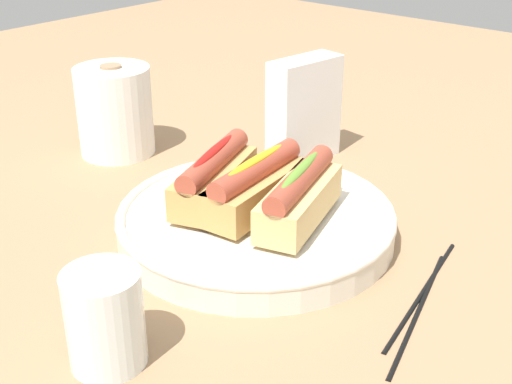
{
  "coord_description": "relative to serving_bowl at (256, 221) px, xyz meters",
  "views": [
    {
      "loc": [
        -0.54,
        -0.44,
        0.4
      ],
      "look_at": [
        -0.01,
        0.01,
        0.06
      ],
      "focal_mm": 47.83,
      "sensor_mm": 36.0,
      "label": 1
    }
  ],
  "objects": [
    {
      "name": "chopstick_far",
      "position": [
        -0.01,
        -0.22,
        -0.02
      ],
      "size": [
        0.21,
        0.06,
        0.01
      ],
      "primitive_type": "cylinder",
      "rotation": [
        0.0,
        1.57,
        0.27
      ],
      "color": "black",
      "rests_on": "ground_plane"
    },
    {
      "name": "water_glass",
      "position": [
        -0.25,
        -0.05,
        0.02
      ],
      "size": [
        0.07,
        0.07,
        0.09
      ],
      "color": "white",
      "rests_on": "ground_plane"
    },
    {
      "name": "serving_bowl",
      "position": [
        0.0,
        0.0,
        0.0
      ],
      "size": [
        0.32,
        0.32,
        0.04
      ],
      "color": "silver",
      "rests_on": "ground_plane"
    },
    {
      "name": "hotdog_front",
      "position": [
        0.01,
        -0.05,
        0.04
      ],
      "size": [
        0.16,
        0.09,
        0.06
      ],
      "color": "#DBB270",
      "rests_on": "serving_bowl"
    },
    {
      "name": "chopstick_near",
      "position": [
        0.02,
        -0.21,
        -0.02
      ],
      "size": [
        0.22,
        0.04,
        0.01
      ],
      "primitive_type": "cylinder",
      "rotation": [
        0.0,
        1.57,
        0.18
      ],
      "color": "black",
      "rests_on": "ground_plane"
    },
    {
      "name": "napkin_box",
      "position": [
        0.22,
        0.1,
        0.06
      ],
      "size": [
        0.12,
        0.06,
        0.15
      ],
      "primitive_type": "cube",
      "rotation": [
        0.0,
        0.0,
        -0.15
      ],
      "color": "white",
      "rests_on": "ground_plane"
    },
    {
      "name": "hotdog_back",
      "position": [
        -0.0,
        -0.0,
        0.04
      ],
      "size": [
        0.15,
        0.07,
        0.06
      ],
      "color": "tan",
      "rests_on": "serving_bowl"
    },
    {
      "name": "paper_towel_roll",
      "position": [
        0.06,
        0.32,
        0.05
      ],
      "size": [
        0.11,
        0.11,
        0.13
      ],
      "color": "white",
      "rests_on": "ground_plane"
    },
    {
      "name": "ground_plane",
      "position": [
        0.01,
        -0.01,
        -0.02
      ],
      "size": [
        2.4,
        2.4,
        0.0
      ],
      "primitive_type": "plane",
      "color": "#9E7A56"
    },
    {
      "name": "hotdog_side",
      "position": [
        -0.01,
        0.05,
        0.04
      ],
      "size": [
        0.16,
        0.1,
        0.06
      ],
      "color": "tan",
      "rests_on": "serving_bowl"
    }
  ]
}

